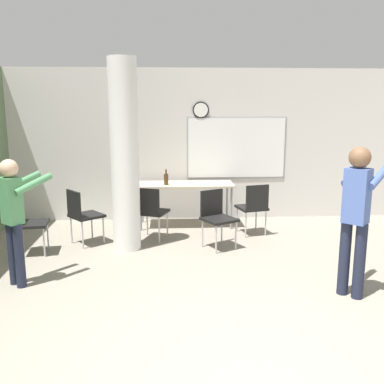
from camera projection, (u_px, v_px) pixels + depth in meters
name	position (u px, v px, depth m)	size (l,w,h in m)	color
ground_plane	(243.00, 383.00, 3.33)	(24.00, 24.00, 0.00)	gray
wall_back	(198.00, 145.00, 8.01)	(8.00, 0.15, 2.80)	silver
support_pillar	(125.00, 156.00, 6.22)	(0.41, 0.41, 2.80)	white
folding_table	(185.00, 187.00, 7.59)	(1.69, 0.64, 0.77)	beige
bottle_on_table	(166.00, 179.00, 7.43)	(0.08, 0.08, 0.27)	#4C3319
chair_table_front	(216.00, 215.00, 6.46)	(0.60, 0.60, 0.87)	black
chair_table_right	(253.00, 205.00, 7.07)	(0.53, 0.53, 0.87)	black
chair_table_left	(151.00, 209.00, 6.78)	(0.57, 0.57, 0.87)	black
chair_near_pillar	(82.00, 213.00, 6.57)	(0.62, 0.62, 0.87)	black
chair_by_left_wall	(26.00, 220.00, 6.15)	(0.49, 0.49, 0.87)	black
person_playing_side	(357.00, 210.00, 4.69)	(0.65, 0.66, 1.70)	#1E2338
person_watching_back	(14.00, 212.00, 4.99)	(0.57, 0.59, 1.53)	#1E2338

